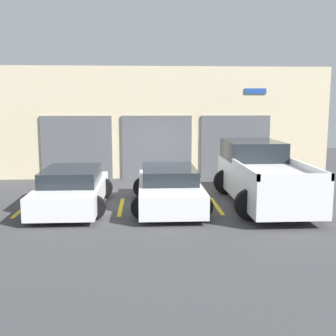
# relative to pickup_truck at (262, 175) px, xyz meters

# --- Properties ---
(ground_plane) EXTENTS (28.00, 28.00, 0.00)m
(ground_plane) POSITION_rel_pickup_truck_xyz_m (-2.90, 1.60, -0.88)
(ground_plane) COLOR #3D3D3F
(shophouse_building) EXTENTS (13.99, 0.68, 4.57)m
(shophouse_building) POSITION_rel_pickup_truck_xyz_m (-2.91, 4.88, 1.36)
(shophouse_building) COLOR beige
(shophouse_building) RESTS_ON ground
(pickup_truck) EXTENTS (2.52, 5.31, 1.85)m
(pickup_truck) POSITION_rel_pickup_truck_xyz_m (0.00, 0.00, 0.00)
(pickup_truck) COLOR white
(pickup_truck) RESTS_ON ground
(sedan_white) EXTENTS (2.23, 4.39, 1.19)m
(sedan_white) POSITION_rel_pickup_truck_xyz_m (-2.90, -0.24, -0.30)
(sedan_white) COLOR white
(sedan_white) RESTS_ON ground
(sedan_side) EXTENTS (2.23, 4.23, 1.18)m
(sedan_side) POSITION_rel_pickup_truck_xyz_m (-5.80, -0.24, -0.31)
(sedan_side) COLOR white
(sedan_side) RESTS_ON ground
(parking_stripe_far_left) EXTENTS (0.12, 2.20, 0.01)m
(parking_stripe_far_left) POSITION_rel_pickup_truck_xyz_m (-7.25, -0.27, -0.87)
(parking_stripe_far_left) COLOR gold
(parking_stripe_far_left) RESTS_ON ground
(parking_stripe_left) EXTENTS (0.12, 2.20, 0.01)m
(parking_stripe_left) POSITION_rel_pickup_truck_xyz_m (-4.35, -0.27, -0.87)
(parking_stripe_left) COLOR gold
(parking_stripe_left) RESTS_ON ground
(parking_stripe_centre) EXTENTS (0.12, 2.20, 0.01)m
(parking_stripe_centre) POSITION_rel_pickup_truck_xyz_m (-1.45, -0.27, -0.87)
(parking_stripe_centre) COLOR gold
(parking_stripe_centre) RESTS_ON ground
(parking_stripe_right) EXTENTS (0.12, 2.20, 0.01)m
(parking_stripe_right) POSITION_rel_pickup_truck_xyz_m (1.45, -0.27, -0.87)
(parking_stripe_right) COLOR gold
(parking_stripe_right) RESTS_ON ground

